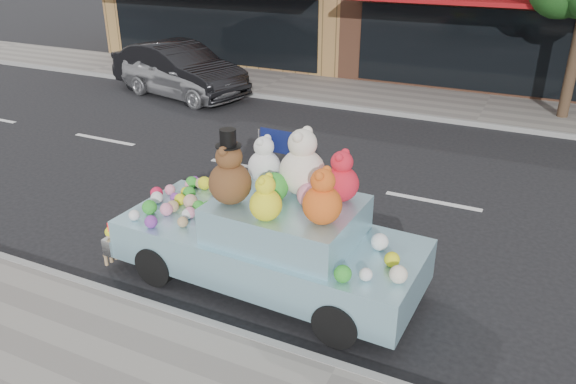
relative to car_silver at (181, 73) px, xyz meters
The scene contains 7 objects.
ground 9.59m from the car_silver, 25.58° to the right, with size 120.00×120.00×0.00m, color black.
far_sidewalk 8.97m from the car_silver, 15.38° to the left, with size 60.00×3.00×0.12m, color gray.
near_kerb 12.57m from the car_silver, 46.63° to the right, with size 60.00×0.12×0.13m, color gray.
far_kerb 8.69m from the car_silver, ahead, with size 60.00×0.12×0.13m, color gray.
car_silver is the anchor object (origin of this frame).
car_dark 0.34m from the car_silver, 137.71° to the left, with size 1.65×4.73×1.56m, color black.
art_car 10.57m from the car_silver, 47.82° to the right, with size 4.55×1.93×2.37m.
Camera 1 is at (1.65, -9.74, 4.61)m, focal length 35.00 mm.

